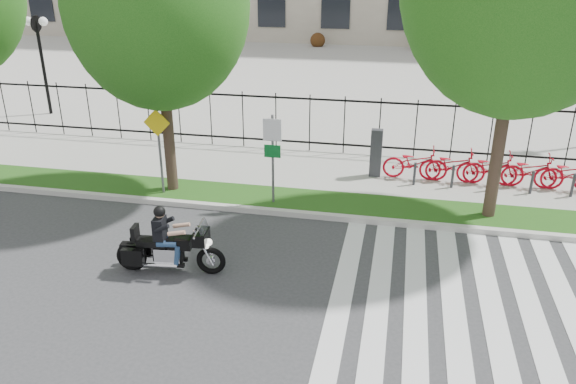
# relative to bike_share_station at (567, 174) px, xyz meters

# --- Properties ---
(ground) EXTENTS (120.00, 120.00, 0.00)m
(ground) POSITION_rel_bike_share_station_xyz_m (-7.96, -7.20, -0.66)
(ground) COLOR #343436
(ground) RESTS_ON ground
(curb) EXTENTS (60.00, 0.20, 0.15)m
(curb) POSITION_rel_bike_share_station_xyz_m (-7.96, -3.10, -0.59)
(curb) COLOR beige
(curb) RESTS_ON ground
(grass_verge) EXTENTS (60.00, 1.50, 0.15)m
(grass_verge) POSITION_rel_bike_share_station_xyz_m (-7.96, -2.25, -0.59)
(grass_verge) COLOR #1C4812
(grass_verge) RESTS_ON ground
(sidewalk) EXTENTS (60.00, 3.50, 0.15)m
(sidewalk) POSITION_rel_bike_share_station_xyz_m (-7.96, 0.25, -0.59)
(sidewalk) COLOR #AFADA3
(sidewalk) RESTS_ON ground
(plaza) EXTENTS (80.00, 34.00, 0.10)m
(plaza) POSITION_rel_bike_share_station_xyz_m (-7.96, 17.80, -0.61)
(plaza) COLOR #AFADA3
(plaza) RESTS_ON ground
(crosswalk_stripes) EXTENTS (5.70, 8.00, 0.01)m
(crosswalk_stripes) POSITION_rel_bike_share_station_xyz_m (-3.14, -7.20, -0.66)
(crosswalk_stripes) COLOR silver
(crosswalk_stripes) RESTS_ON ground
(iron_fence) EXTENTS (30.00, 0.06, 2.00)m
(iron_fence) POSITION_rel_bike_share_station_xyz_m (-7.96, 2.00, 0.49)
(iron_fence) COLOR black
(iron_fence) RESTS_ON sidewalk
(lamp_post_left) EXTENTS (1.06, 0.70, 4.25)m
(lamp_post_left) POSITION_rel_bike_share_station_xyz_m (-19.96, 4.80, 2.54)
(lamp_post_left) COLOR black
(lamp_post_left) RESTS_ON ground
(street_tree_1) EXTENTS (4.84, 4.84, 7.98)m
(street_tree_1) POSITION_rel_bike_share_station_xyz_m (-11.32, -2.25, 4.67)
(street_tree_1) COLOR #37261E
(street_tree_1) RESTS_ON grass_verge
(bike_share_station) EXTENTS (11.15, 0.88, 1.50)m
(bike_share_station) POSITION_rel_bike_share_station_xyz_m (0.00, 0.00, 0.00)
(bike_share_station) COLOR #2D2D33
(bike_share_station) RESTS_ON sidewalk
(sign_pole_regulatory) EXTENTS (0.50, 0.09, 2.50)m
(sign_pole_regulatory) POSITION_rel_bike_share_station_xyz_m (-8.18, -2.62, 1.08)
(sign_pole_regulatory) COLOR #59595B
(sign_pole_regulatory) RESTS_ON grass_verge
(sign_pole_warning) EXTENTS (0.78, 0.09, 2.49)m
(sign_pole_warning) POSITION_rel_bike_share_station_xyz_m (-11.46, -2.62, 1.08)
(sign_pole_warning) COLOR #59595B
(sign_pole_warning) RESTS_ON grass_verge
(motorcycle_rider) EXTENTS (2.48, 0.81, 1.91)m
(motorcycle_rider) POSITION_rel_bike_share_station_xyz_m (-9.62, -6.48, -0.03)
(motorcycle_rider) COLOR black
(motorcycle_rider) RESTS_ON ground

